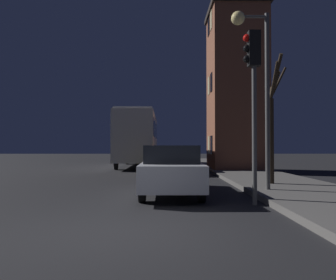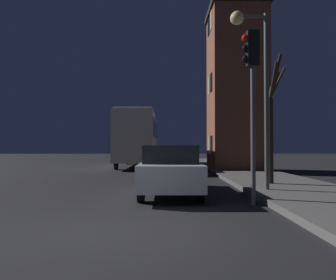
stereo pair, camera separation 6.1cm
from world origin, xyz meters
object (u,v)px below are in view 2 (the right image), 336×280
(streetlamp, at_px, (254,64))
(car_near_lane, at_px, (170,169))
(bus, at_px, (138,135))
(traffic_light, at_px, (252,80))
(car_mid_lane, at_px, (173,159))
(bare_tree, at_px, (271,124))

(streetlamp, xyz_separation_m, car_near_lane, (-2.60, 0.17, -3.24))
(bus, bearing_deg, traffic_light, -75.00)
(streetlamp, relative_size, traffic_light, 1.24)
(streetlamp, relative_size, car_near_lane, 1.16)
(traffic_light, relative_size, bus, 0.46)
(streetlamp, distance_m, traffic_light, 2.01)
(streetlamp, height_order, traffic_light, streetlamp)
(streetlamp, bearing_deg, car_near_lane, 176.35)
(streetlamp, relative_size, car_mid_lane, 1.19)
(car_mid_lane, bearing_deg, bus, 113.13)
(streetlamp, xyz_separation_m, bus, (-4.73, 13.92, -1.74))
(car_mid_lane, bearing_deg, streetlamp, -74.38)
(car_near_lane, bearing_deg, bus, 98.82)
(bus, relative_size, car_mid_lane, 2.07)
(car_near_lane, relative_size, car_mid_lane, 1.03)
(traffic_light, height_order, bare_tree, bare_tree)
(car_near_lane, bearing_deg, traffic_light, -42.74)
(streetlamp, distance_m, car_near_lane, 4.15)
(traffic_light, relative_size, bare_tree, 1.00)
(bare_tree, height_order, car_mid_lane, bare_tree)
(car_mid_lane, bearing_deg, bare_tree, -63.59)
(streetlamp, bearing_deg, bare_tree, 56.28)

